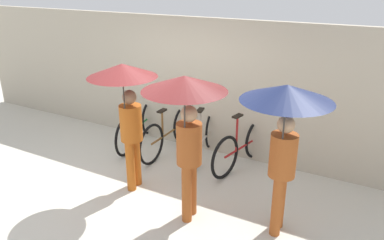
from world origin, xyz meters
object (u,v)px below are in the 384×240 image
object	(u,v)px
parked_bicycle_2	(203,139)
pedestrian_trailing	(285,119)
pedestrian_center	(186,109)
pedestrian_leading	(126,94)
parked_bicycle_3	(242,146)
parked_bicycle_0	(138,125)
parked_bicycle_1	(169,132)

from	to	relation	value
parked_bicycle_2	pedestrian_trailing	distance (m)	2.51
pedestrian_center	pedestrian_trailing	world-z (taller)	pedestrian_center
pedestrian_center	pedestrian_leading	bearing A→B (deg)	-21.23
pedestrian_leading	parked_bicycle_3	bearing A→B (deg)	-136.38
parked_bicycle_0	pedestrian_leading	bearing A→B (deg)	-157.94
parked_bicycle_3	parked_bicycle_0	bearing A→B (deg)	102.75
parked_bicycle_3	pedestrian_center	world-z (taller)	pedestrian_center
parked_bicycle_1	parked_bicycle_3	xyz separation A→B (m)	(1.38, 0.08, -0.00)
parked_bicycle_2	parked_bicycle_3	world-z (taller)	parked_bicycle_2
parked_bicycle_1	parked_bicycle_2	xyz separation A→B (m)	(0.69, 0.03, 0.00)
parked_bicycle_0	pedestrian_trailing	distance (m)	3.59
pedestrian_center	pedestrian_trailing	xyz separation A→B (m)	(1.09, 0.28, -0.01)
parked_bicycle_1	parked_bicycle_3	size ratio (longest dim) A/B	1.09
parked_bicycle_0	pedestrian_center	bearing A→B (deg)	-140.49
parked_bicycle_2	parked_bicycle_3	distance (m)	0.69
parked_bicycle_1	pedestrian_leading	xyz separation A→B (m)	(0.21, -1.39, 1.13)
parked_bicycle_0	pedestrian_trailing	world-z (taller)	pedestrian_trailing
parked_bicycle_0	pedestrian_center	distance (m)	2.87
pedestrian_trailing	pedestrian_leading	bearing A→B (deg)	-4.17
parked_bicycle_2	pedestrian_center	bearing A→B (deg)	-170.98
parked_bicycle_1	parked_bicycle_2	distance (m)	0.69
parked_bicycle_1	pedestrian_leading	size ratio (longest dim) A/B	0.93
parked_bicycle_1	pedestrian_center	size ratio (longest dim) A/B	0.91
parked_bicycle_1	pedestrian_center	xyz separation A→B (m)	(1.31, -1.66, 1.17)
parked_bicycle_1	pedestrian_trailing	bearing A→B (deg)	-120.19
parked_bicycle_1	pedestrian_leading	world-z (taller)	pedestrian_leading
parked_bicycle_0	pedestrian_leading	distance (m)	2.02
pedestrian_leading	pedestrian_center	world-z (taller)	pedestrian_center
parked_bicycle_0	parked_bicycle_1	size ratio (longest dim) A/B	0.96
parked_bicycle_1	pedestrian_trailing	world-z (taller)	pedestrian_trailing
pedestrian_center	parked_bicycle_0	bearing A→B (deg)	-47.62
parked_bicycle_0	pedestrian_trailing	xyz separation A→B (m)	(3.10, -1.40, 1.17)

